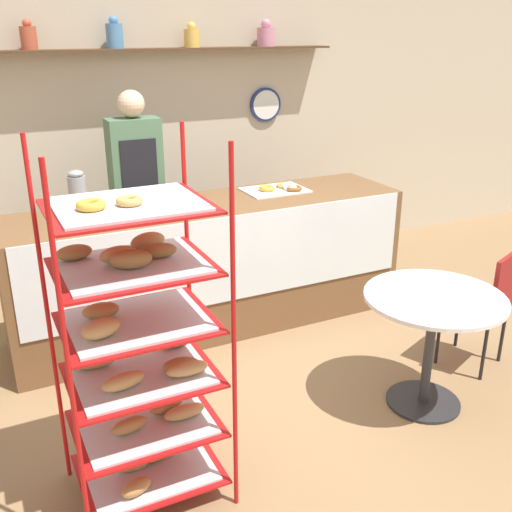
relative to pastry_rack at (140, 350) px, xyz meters
name	(u,v)px	position (x,y,z in m)	size (l,w,h in m)	color
ground_plane	(286,402)	(0.99, 0.35, -0.81)	(14.00, 14.00, 0.00)	olive
back_wall	(157,130)	(0.99, 2.79, 0.55)	(10.00, 0.30, 2.70)	beige
display_counter	(211,265)	(0.99, 1.56, -0.31)	(3.03, 0.75, 1.00)	brown
pastry_rack	(140,350)	(0.00, 0.00, 0.00)	(0.74, 0.60, 1.81)	#B71414
person_worker	(138,193)	(0.61, 2.15, 0.17)	(0.40, 0.23, 1.78)	#282833
cafe_table	(432,323)	(1.77, -0.04, -0.24)	(0.83, 0.83, 0.75)	#262628
cafe_chair	(489,298)	(2.42, 0.14, -0.29)	(0.50, 0.50, 0.86)	black
coffee_carafe	(78,198)	(0.03, 1.49, 0.36)	(0.12, 0.12, 0.36)	gray
donut_tray_counter	(280,189)	(1.63, 1.65, 0.21)	(0.49, 0.36, 0.05)	silver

